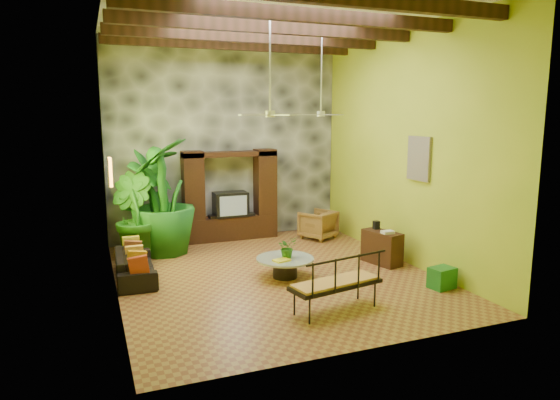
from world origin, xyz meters
name	(u,v)px	position (x,y,z in m)	size (l,w,h in m)	color
ground	(273,275)	(0.00, 0.00, 0.00)	(7.00, 7.00, 0.00)	brown
ceiling	(273,15)	(0.00, 0.00, 5.00)	(6.00, 7.00, 0.02)	silver
back_wall	(226,141)	(0.00, 3.50, 2.50)	(6.00, 0.02, 5.00)	#A0B529
left_wall	(109,155)	(-3.00, 0.00, 2.50)	(0.02, 7.00, 5.00)	#A0B529
right_wall	(404,147)	(3.00, 0.00, 2.50)	(0.02, 7.00, 5.00)	#A0B529
stone_accent_wall	(226,141)	(0.00, 3.44, 2.50)	(5.98, 0.10, 4.98)	#303236
ceiling_beams	(273,27)	(0.00, 0.00, 4.78)	(5.95, 5.36, 0.22)	#321A0F
entertainment_center	(230,202)	(0.00, 3.14, 0.97)	(2.40, 0.55, 2.30)	black
ceiling_fan_front	(270,103)	(-0.20, -0.40, 3.40)	(1.28, 1.28, 1.86)	silver
ceiling_fan_back	(321,105)	(1.60, 1.20, 3.40)	(1.28, 1.28, 1.86)	silver
wall_art_mask	(110,172)	(-2.96, 1.00, 2.10)	(0.06, 0.32, 0.55)	yellow
wall_art_painting	(419,159)	(2.96, -0.60, 2.30)	(0.06, 0.70, 0.90)	teal
sofa	(135,266)	(-2.61, 0.73, 0.27)	(1.82, 0.71, 0.53)	black
wicker_armchair	(318,224)	(2.13, 2.38, 0.37)	(0.78, 0.80, 0.73)	olive
tall_plant_a	(151,200)	(-2.02, 2.82, 1.19)	(1.26, 0.85, 2.39)	#1A651B
tall_plant_b	(132,216)	(-2.50, 2.18, 0.97)	(1.06, 0.86, 1.93)	#216019
tall_plant_c	(163,197)	(-1.80, 2.39, 1.34)	(1.50, 1.50, 2.67)	#175616
coffee_table	(285,265)	(0.16, -0.24, 0.26)	(1.14, 1.14, 0.40)	black
centerpiece_plant	(287,247)	(0.21, -0.23, 0.61)	(0.38, 0.33, 0.42)	#265F19
yellow_tray	(282,260)	(0.02, -0.42, 0.42)	(0.31, 0.22, 0.03)	gold
iron_bench	(338,281)	(0.30, -2.19, 0.53)	(1.65, 0.86, 0.57)	black
side_console	(382,247)	(2.46, -0.13, 0.36)	(0.40, 0.89, 0.71)	#321710
green_bin	(442,278)	(2.65, -1.87, 0.20)	(0.45, 0.34, 0.39)	#1D6F31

